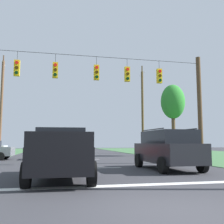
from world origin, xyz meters
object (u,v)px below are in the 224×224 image
at_px(utility_pole_mid_right, 143,111).
at_px(tree_roadside_far_right, 173,103).
at_px(utility_pole_near_left, 1,106).
at_px(pickup_truck, 60,153).
at_px(suv_black, 167,149).
at_px(overhead_signal_span, 95,98).
at_px(distant_car_oncoming, 54,150).

height_order(utility_pole_mid_right, tree_roadside_far_right, utility_pole_mid_right).
bearing_deg(tree_roadside_far_right, utility_pole_near_left, 163.68).
xyz_separation_m(pickup_truck, suv_black, (5.43, 2.28, 0.09)).
distance_m(pickup_truck, suv_black, 5.89).
distance_m(overhead_signal_span, distant_car_oncoming, 7.44).
height_order(suv_black, distant_car_oncoming, suv_black).
relative_size(utility_pole_mid_right, utility_pole_near_left, 1.00).
xyz_separation_m(utility_pole_mid_right, tree_roadside_far_right, (1.29, -5.94, 0.17)).
height_order(distant_car_oncoming, utility_pole_near_left, utility_pole_near_left).
bearing_deg(tree_roadside_far_right, overhead_signal_span, -136.03).
bearing_deg(distant_car_oncoming, suv_black, -58.94).
bearing_deg(pickup_truck, suv_black, 22.83).
height_order(overhead_signal_span, tree_roadside_far_right, tree_roadside_far_right).
relative_size(suv_black, utility_pole_mid_right, 0.44).
xyz_separation_m(overhead_signal_span, distant_car_oncoming, (-2.38, 6.22, -3.32)).
bearing_deg(utility_pole_mid_right, utility_pole_near_left, -177.33).
distance_m(pickup_truck, distant_car_oncoming, 11.74).
bearing_deg(suv_black, utility_pole_near_left, 122.99).
bearing_deg(suv_black, tree_roadside_far_right, 63.35).
distance_m(overhead_signal_span, pickup_truck, 6.68).
bearing_deg(utility_pole_near_left, distant_car_oncoming, -54.89).
bearing_deg(utility_pole_mid_right, distant_car_oncoming, -139.98).
height_order(distant_car_oncoming, tree_roadside_far_right, tree_roadside_far_right).
xyz_separation_m(utility_pole_mid_right, utility_pole_near_left, (-16.40, -0.76, 0.03)).
xyz_separation_m(overhead_signal_span, suv_black, (3.31, -3.22, -3.04)).
relative_size(overhead_signal_span, suv_black, 3.01).
bearing_deg(distant_car_oncoming, tree_roadside_far_right, 14.10).
relative_size(overhead_signal_span, utility_pole_mid_right, 1.32).
bearing_deg(tree_roadside_far_right, utility_pole_mid_right, 102.25).
bearing_deg(utility_pole_near_left, suv_black, -57.01).
xyz_separation_m(pickup_truck, distant_car_oncoming, (-0.26, 11.73, -0.18)).
relative_size(pickup_truck, utility_pole_near_left, 0.50).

